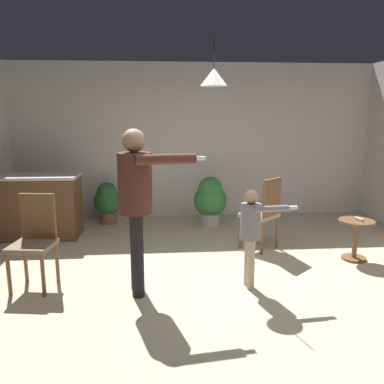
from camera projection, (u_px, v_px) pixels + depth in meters
The scene contains 12 objects.
ground at pixel (220, 291), 4.20m from camera, with size 7.68×7.68×0.00m, color beige.
wall_back at pixel (194, 141), 7.06m from camera, with size 6.40×0.10×2.70m, color silver.
kitchen_counter at pixel (38, 206), 5.96m from camera, with size 1.26×0.66×0.95m.
side_table_by_couch at pixel (356, 235), 5.04m from camera, with size 0.44×0.44×0.52m.
person_adult at pixel (137, 194), 3.97m from camera, with size 0.86×0.49×1.70m.
person_child at pixel (251, 228), 4.18m from camera, with size 0.57×0.31×1.07m.
dining_chair_by_counter at pixel (264, 211), 5.38m from camera, with size 0.59×0.59×1.00m.
dining_chair_near_wall at pixel (35, 237), 4.23m from camera, with size 0.48×0.48×1.00m.
potted_plant_corner at pixel (210, 199), 6.51m from camera, with size 0.54×0.54×0.83m.
potted_plant_by_wall at pixel (107, 201), 6.70m from camera, with size 0.46×0.46×0.71m.
spare_remote_on_table at pixel (359, 219), 4.97m from camera, with size 0.04×0.13×0.04m, color white.
ceiling_light_pendant at pixel (214, 77), 4.56m from camera, with size 0.32×0.32×0.55m.
Camera 1 is at (-0.60, -3.87, 1.85)m, focal length 37.19 mm.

